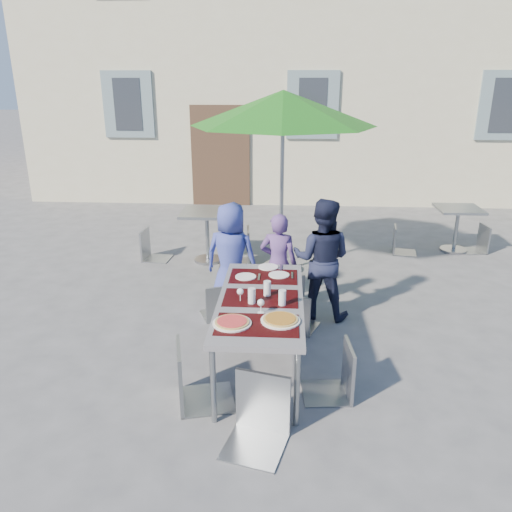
# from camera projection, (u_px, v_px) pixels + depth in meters

# --- Properties ---
(ground) EXTENTS (90.00, 90.00, 0.00)m
(ground) POSITION_uv_depth(u_px,v_px,m) (340.00, 411.00, 4.31)
(ground) COLOR #4F4F52
(ground) RESTS_ON ground
(dining_table) EXTENTS (0.80, 1.85, 0.76)m
(dining_table) POSITION_uv_depth(u_px,v_px,m) (261.00, 303.00, 4.74)
(dining_table) COLOR #4E4D53
(dining_table) RESTS_ON ground
(pizza_near_left) EXTENTS (0.33, 0.33, 0.03)m
(pizza_near_left) POSITION_uv_depth(u_px,v_px,m) (232.00, 322.00, 4.21)
(pizza_near_left) COLOR white
(pizza_near_left) RESTS_ON dining_table
(pizza_near_right) EXTENTS (0.34, 0.34, 0.03)m
(pizza_near_right) POSITION_uv_depth(u_px,v_px,m) (280.00, 320.00, 4.26)
(pizza_near_right) COLOR white
(pizza_near_right) RESTS_ON dining_table
(glassware) EXTENTS (0.46, 0.44, 0.15)m
(glassware) POSITION_uv_depth(u_px,v_px,m) (264.00, 295.00, 4.60)
(glassware) COLOR silver
(glassware) RESTS_ON dining_table
(place_settings) EXTENTS (0.61, 0.52, 0.01)m
(place_settings) POSITION_uv_depth(u_px,v_px,m) (265.00, 273.00, 5.32)
(place_settings) COLOR white
(place_settings) RESTS_ON dining_table
(child_0) EXTENTS (0.73, 0.56, 1.34)m
(child_0) POSITION_uv_depth(u_px,v_px,m) (231.00, 257.00, 6.07)
(child_0) COLOR #364195
(child_0) RESTS_ON ground
(child_1) EXTENTS (0.50, 0.37, 1.24)m
(child_1) POSITION_uv_depth(u_px,v_px,m) (278.00, 264.00, 5.98)
(child_1) COLOR #573A78
(child_1) RESTS_ON ground
(child_2) EXTENTS (0.77, 0.55, 1.44)m
(child_2) POSITION_uv_depth(u_px,v_px,m) (322.00, 259.00, 5.84)
(child_2) COLOR #171B34
(child_2) RESTS_ON ground
(chair_0) EXTENTS (0.49, 0.50, 0.85)m
(chair_0) POSITION_uv_depth(u_px,v_px,m) (219.00, 280.00, 5.83)
(chair_0) COLOR gray
(chair_0) RESTS_ON ground
(chair_1) EXTENTS (0.61, 0.61, 1.05)m
(chair_1) POSITION_uv_depth(u_px,v_px,m) (283.00, 268.00, 5.83)
(chair_1) COLOR gray
(chair_1) RESTS_ON ground
(chair_2) EXTENTS (0.52, 0.52, 0.90)m
(chair_2) POSITION_uv_depth(u_px,v_px,m) (297.00, 289.00, 5.52)
(chair_2) COLOR gray
(chair_2) RESTS_ON ground
(chair_3) EXTENTS (0.58, 0.57, 1.06)m
(chair_3) POSITION_uv_depth(u_px,v_px,m) (191.00, 339.00, 4.22)
(chair_3) COLOR gray
(chair_3) RESTS_ON ground
(chair_4) EXTENTS (0.45, 0.45, 0.94)m
(chair_4) POSITION_uv_depth(u_px,v_px,m) (339.00, 341.00, 4.36)
(chair_4) COLOR gray
(chair_4) RESTS_ON ground
(chair_5) EXTENTS (0.55, 0.56, 1.02)m
(chair_5) POSITION_uv_depth(u_px,v_px,m) (259.00, 373.00, 3.78)
(chair_5) COLOR #91979C
(chair_5) RESTS_ON ground
(patio_umbrella) EXTENTS (2.55, 2.55, 2.58)m
(patio_umbrella) POSITION_uv_depth(u_px,v_px,m) (283.00, 110.00, 6.70)
(patio_umbrella) COLOR #93959A
(patio_umbrella) RESTS_ON ground
(cafe_table_0) EXTENTS (0.76, 0.76, 0.81)m
(cafe_table_0) POSITION_uv_depth(u_px,v_px,m) (207.00, 226.00, 7.69)
(cafe_table_0) COLOR #93959A
(cafe_table_0) RESTS_ON ground
(bg_chair_l_0) EXTENTS (0.43, 0.43, 0.91)m
(bg_chair_l_0) POSITION_uv_depth(u_px,v_px,m) (150.00, 227.00, 7.80)
(bg_chair_l_0) COLOR #91969D
(bg_chair_l_0) RESTS_ON ground
(bg_chair_r_0) EXTENTS (0.51, 0.51, 1.05)m
(bg_chair_r_0) POSITION_uv_depth(u_px,v_px,m) (241.00, 225.00, 7.59)
(bg_chair_r_0) COLOR gray
(bg_chair_r_0) RESTS_ON ground
(cafe_table_1) EXTENTS (0.69, 0.69, 0.74)m
(cafe_table_1) POSITION_uv_depth(u_px,v_px,m) (457.00, 222.00, 8.19)
(cafe_table_1) COLOR #93959A
(cafe_table_1) RESTS_ON ground
(bg_chair_l_1) EXTENTS (0.43, 0.43, 0.85)m
(bg_chair_l_1) POSITION_uv_depth(u_px,v_px,m) (402.00, 224.00, 8.11)
(bg_chair_l_1) COLOR gray
(bg_chair_l_1) RESTS_ON ground
(bg_chair_r_1) EXTENTS (0.42, 0.42, 0.85)m
(bg_chair_r_1) POSITION_uv_depth(u_px,v_px,m) (481.00, 223.00, 8.17)
(bg_chair_r_1) COLOR gray
(bg_chair_r_1) RESTS_ON ground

